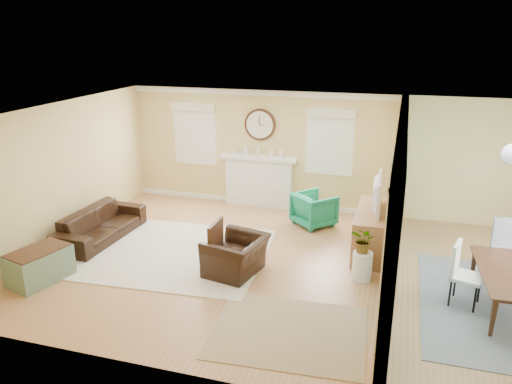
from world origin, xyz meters
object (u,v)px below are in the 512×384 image
at_px(sofa, 101,224).
at_px(green_chair, 314,209).
at_px(eames_chair, 236,256).
at_px(credenza, 371,231).

bearing_deg(sofa, green_chair, -61.47).
height_order(eames_chair, green_chair, green_chair).
bearing_deg(sofa, credenza, -77.50).
height_order(sofa, eames_chair, eames_chair).
bearing_deg(sofa, eames_chair, -99.23).
xyz_separation_m(eames_chair, credenza, (2.05, 1.50, 0.09)).
bearing_deg(eames_chair, green_chair, 172.31).
height_order(eames_chair, credenza, credenza).
xyz_separation_m(green_chair, credenza, (1.20, -0.97, 0.06)).
relative_size(sofa, credenza, 1.24).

